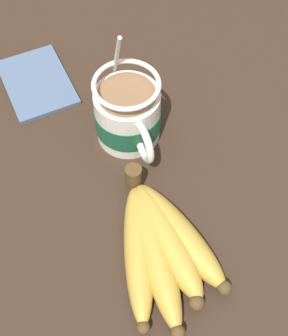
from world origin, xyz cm
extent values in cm
cube|color=#332319|center=(0.00, 0.00, 1.43)|extent=(121.50, 121.50, 2.85)
cylinder|color=white|center=(-5.19, 1.80, 6.63)|extent=(8.16, 8.16, 7.55)
cylinder|color=#195638|center=(-5.19, 1.80, 6.14)|extent=(8.36, 8.36, 3.28)
torus|color=white|center=(-0.21, 1.80, 7.54)|extent=(5.40, 0.90, 5.40)
cylinder|color=#846042|center=(-5.19, 1.80, 10.51)|extent=(6.96, 6.96, 0.40)
torus|color=white|center=(-5.19, 1.80, 12.23)|extent=(8.16, 8.16, 0.60)
cylinder|color=silver|center=(-9.29, 1.80, 11.16)|extent=(5.80, 0.50, 13.79)
ellipsoid|color=silver|center=(-6.62, 1.80, 4.35)|extent=(3.00, 2.00, 0.80)
cylinder|color=#4C381E|center=(2.78, -0.56, 5.46)|extent=(2.00, 2.00, 3.00)
ellipsoid|color=#B79338|center=(11.41, -3.41, 4.41)|extent=(16.32, 8.02, 3.11)
sphere|color=#4C381E|center=(19.08, -5.94, 4.41)|extent=(1.40, 1.40, 1.40)
ellipsoid|color=#B79338|center=(12.29, -1.82, 4.54)|extent=(17.48, 5.59, 3.37)
sphere|color=#4C381E|center=(20.81, -2.95, 4.54)|extent=(1.52, 1.52, 1.52)
ellipsoid|color=#B79338|center=(11.35, -0.09, 4.70)|extent=(15.35, 4.53, 3.69)
sphere|color=#4C381E|center=(18.92, 0.33, 4.70)|extent=(1.66, 1.66, 1.66)
ellipsoid|color=#B79338|center=(11.17, 1.51, 4.63)|extent=(15.69, 7.13, 3.56)
sphere|color=#4C381E|center=(18.59, 3.35, 4.63)|extent=(1.60, 1.60, 1.60)
cube|color=slate|center=(-18.41, -7.06, 3.15)|extent=(12.89, 9.36, 0.60)
camera|label=1|loc=(30.31, -10.41, 52.03)|focal=50.00mm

